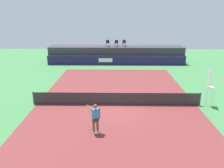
# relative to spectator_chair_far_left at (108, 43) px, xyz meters

# --- Properties ---
(ground_plane) EXTENTS (48.00, 48.00, 0.00)m
(ground_plane) POSITION_rel_spectator_chair_far_left_xyz_m (1.15, -11.98, -2.69)
(ground_plane) COLOR #3D7A42
(court_inner) EXTENTS (12.00, 22.00, 0.00)m
(court_inner) POSITION_rel_spectator_chair_far_left_xyz_m (1.15, -14.98, -2.69)
(court_inner) COLOR maroon
(court_inner) RESTS_ON ground
(sponsor_wall) EXTENTS (18.00, 0.22, 1.20)m
(sponsor_wall) POSITION_rel_spectator_chair_far_left_xyz_m (1.15, -1.48, -2.09)
(sponsor_wall) COLOR #231E4C
(sponsor_wall) RESTS_ON ground
(spectator_platform) EXTENTS (18.00, 2.80, 2.20)m
(spectator_platform) POSITION_rel_spectator_chair_far_left_xyz_m (1.15, 0.32, -1.59)
(spectator_platform) COLOR #38383D
(spectator_platform) RESTS_ON ground
(spectator_chair_far_left) EXTENTS (0.45, 0.45, 0.89)m
(spectator_chair_far_left) POSITION_rel_spectator_chair_far_left_xyz_m (0.00, 0.00, 0.00)
(spectator_chair_far_left) COLOR #1E232D
(spectator_chair_far_left) RESTS_ON spectator_platform
(spectator_chair_left) EXTENTS (0.47, 0.47, 0.89)m
(spectator_chair_left) POSITION_rel_spectator_chair_far_left_xyz_m (1.16, 0.01, 0.00)
(spectator_chair_left) COLOR #1E232D
(spectator_chair_left) RESTS_ON spectator_platform
(spectator_chair_center) EXTENTS (0.44, 0.44, 0.89)m
(spectator_chair_center) POSITION_rel_spectator_chair_far_left_xyz_m (2.20, 0.11, 0.00)
(spectator_chair_center) COLOR #1E232D
(spectator_chair_center) RESTS_ON spectator_platform
(umpire_chair) EXTENTS (0.47, 0.47, 2.76)m
(umpire_chair) POSITION_rel_spectator_chair_far_left_xyz_m (7.89, -14.97, -1.11)
(umpire_chair) COLOR white
(umpire_chair) RESTS_ON ground
(tennis_net) EXTENTS (12.40, 0.02, 0.95)m
(tennis_net) POSITION_rel_spectator_chair_far_left_xyz_m (1.15, -14.98, -2.22)
(tennis_net) COLOR #2D2D2D
(tennis_net) RESTS_ON ground
(net_post_near) EXTENTS (0.10, 0.10, 1.00)m
(net_post_near) POSITION_rel_spectator_chair_far_left_xyz_m (-5.05, -14.98, -2.19)
(net_post_near) COLOR #4C4C51
(net_post_near) RESTS_ON ground
(net_post_far) EXTENTS (0.10, 0.10, 1.00)m
(net_post_far) POSITION_rel_spectator_chair_far_left_xyz_m (7.35, -14.98, -2.19)
(net_post_far) COLOR #4C4C51
(net_post_far) RESTS_ON ground
(tennis_player) EXTENTS (1.07, 1.03, 1.77)m
(tennis_player) POSITION_rel_spectator_chair_far_left_xyz_m (-0.05, -19.17, -1.73)
(tennis_player) COLOR white
(tennis_player) RESTS_ON court_inner
(tennis_ball) EXTENTS (0.07, 0.07, 0.07)m
(tennis_ball) POSITION_rel_spectator_chair_far_left_xyz_m (-2.17, -5.65, -2.66)
(tennis_ball) COLOR #D8EA33
(tennis_ball) RESTS_ON court_inner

